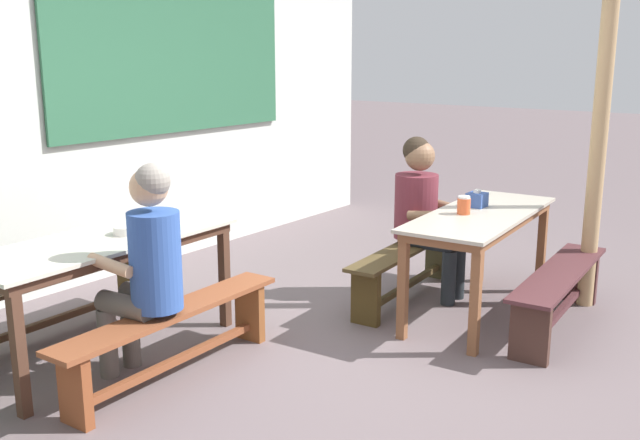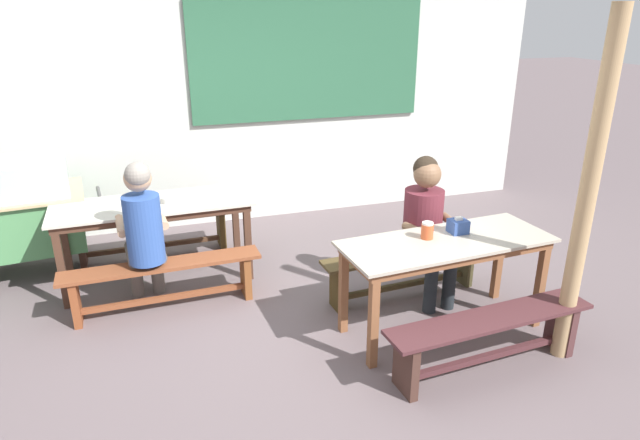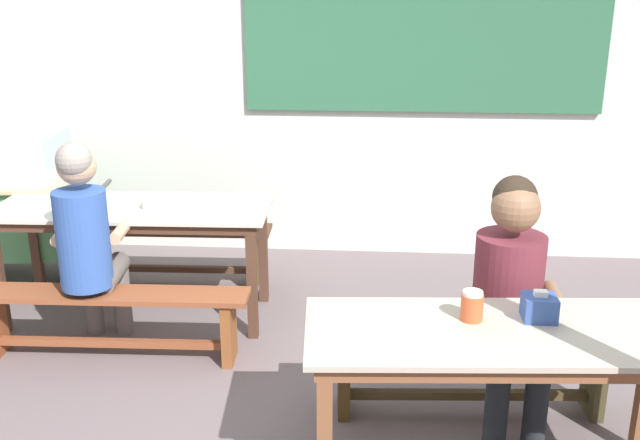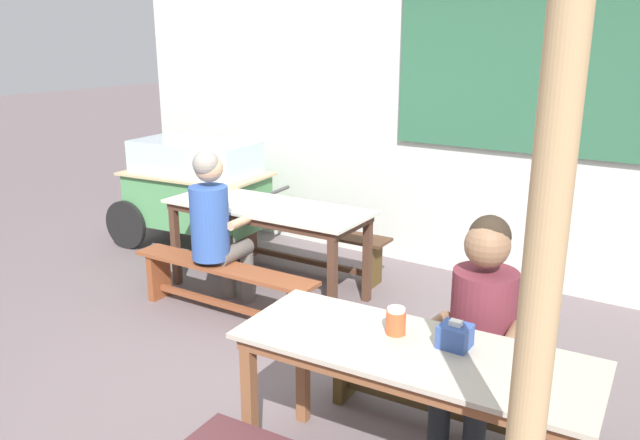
{
  "view_description": "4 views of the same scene",
  "coord_description": "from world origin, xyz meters",
  "px_view_note": "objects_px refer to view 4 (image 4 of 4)",
  "views": [
    {
      "loc": [
        -3.69,
        -2.41,
        1.88
      ],
      "look_at": [
        0.13,
        0.4,
        0.77
      ],
      "focal_mm": 40.47,
      "sensor_mm": 36.0,
      "label": 1
    },
    {
      "loc": [
        -1.06,
        -3.71,
        2.4
      ],
      "look_at": [
        0.34,
        0.6,
        0.65
      ],
      "focal_mm": 31.14,
      "sensor_mm": 36.0,
      "label": 2
    },
    {
      "loc": [
        0.48,
        -3.06,
        2.09
      ],
      "look_at": [
        0.21,
        0.49,
        0.93
      ],
      "focal_mm": 40.42,
      "sensor_mm": 36.0,
      "label": 3
    },
    {
      "loc": [
        2.12,
        -2.75,
        2.11
      ],
      "look_at": [
        -0.17,
        0.68,
        0.9
      ],
      "focal_mm": 35.8,
      "sensor_mm": 36.0,
      "label": 4
    }
  ],
  "objects_px": {
    "dining_table_far": "(267,215)",
    "soup_bowl": "(279,206)",
    "food_cart": "(195,186)",
    "dining_table_near": "(412,364)",
    "bench_near_back": "(449,383)",
    "bench_far_front": "(223,282)",
    "bench_far_back": "(306,242)",
    "person_right_near_table": "(480,320)",
    "tissue_box": "(455,336)",
    "person_left_back_turned": "(215,222)",
    "condiment_jar": "(396,321)",
    "wooden_support_post": "(535,346)"
  },
  "relations": [
    {
      "from": "dining_table_far",
      "to": "person_right_near_table",
      "type": "distance_m",
      "value": 2.42
    },
    {
      "from": "bench_far_back",
      "to": "dining_table_far",
      "type": "bearing_deg",
      "value": -88.27
    },
    {
      "from": "dining_table_far",
      "to": "food_cart",
      "type": "xyz_separation_m",
      "value": [
        -1.35,
        0.54,
        -0.04
      ]
    },
    {
      "from": "tissue_box",
      "to": "person_left_back_turned",
      "type": "bearing_deg",
      "value": 157.76
    },
    {
      "from": "dining_table_near",
      "to": "wooden_support_post",
      "type": "distance_m",
      "value": 1.04
    },
    {
      "from": "person_left_back_turned",
      "to": "tissue_box",
      "type": "distance_m",
      "value": 2.5
    },
    {
      "from": "food_cart",
      "to": "soup_bowl",
      "type": "xyz_separation_m",
      "value": [
        1.5,
        -0.58,
        0.15
      ]
    },
    {
      "from": "tissue_box",
      "to": "condiment_jar",
      "type": "bearing_deg",
      "value": -174.32
    },
    {
      "from": "bench_far_back",
      "to": "person_left_back_turned",
      "type": "xyz_separation_m",
      "value": [
        -0.08,
        -1.1,
        0.44
      ]
    },
    {
      "from": "dining_table_far",
      "to": "tissue_box",
      "type": "height_order",
      "value": "tissue_box"
    },
    {
      "from": "dining_table_far",
      "to": "food_cart",
      "type": "distance_m",
      "value": 1.45
    },
    {
      "from": "person_right_near_table",
      "to": "tissue_box",
      "type": "height_order",
      "value": "person_right_near_table"
    },
    {
      "from": "food_cart",
      "to": "person_left_back_turned",
      "type": "height_order",
      "value": "person_left_back_turned"
    },
    {
      "from": "tissue_box",
      "to": "wooden_support_post",
      "type": "height_order",
      "value": "wooden_support_post"
    },
    {
      "from": "dining_table_far",
      "to": "person_left_back_turned",
      "type": "distance_m",
      "value": 0.53
    },
    {
      "from": "dining_table_near",
      "to": "bench_near_back",
      "type": "relative_size",
      "value": 1.09
    },
    {
      "from": "bench_near_back",
      "to": "dining_table_near",
      "type": "bearing_deg",
      "value": -86.06
    },
    {
      "from": "bench_far_back",
      "to": "soup_bowl",
      "type": "xyz_separation_m",
      "value": [
        0.17,
        -0.62,
        0.5
      ]
    },
    {
      "from": "bench_far_front",
      "to": "food_cart",
      "type": "xyz_separation_m",
      "value": [
        -1.37,
        1.12,
        0.35
      ]
    },
    {
      "from": "bench_far_front",
      "to": "food_cart",
      "type": "relative_size",
      "value": 0.9
    },
    {
      "from": "bench_near_back",
      "to": "soup_bowl",
      "type": "relative_size",
      "value": 9.71
    },
    {
      "from": "dining_table_far",
      "to": "bench_far_back",
      "type": "distance_m",
      "value": 0.71
    },
    {
      "from": "dining_table_far",
      "to": "bench_far_back",
      "type": "bearing_deg",
      "value": 91.73
    },
    {
      "from": "dining_table_near",
      "to": "soup_bowl",
      "type": "height_order",
      "value": "soup_bowl"
    },
    {
      "from": "bench_near_back",
      "to": "dining_table_far",
      "type": "bearing_deg",
      "value": 153.98
    },
    {
      "from": "food_cart",
      "to": "wooden_support_post",
      "type": "bearing_deg",
      "value": -33.48
    },
    {
      "from": "bench_far_front",
      "to": "wooden_support_post",
      "type": "distance_m",
      "value": 3.27
    },
    {
      "from": "person_right_near_table",
      "to": "dining_table_far",
      "type": "bearing_deg",
      "value": 154.58
    },
    {
      "from": "dining_table_far",
      "to": "food_cart",
      "type": "relative_size",
      "value": 0.97
    },
    {
      "from": "food_cart",
      "to": "person_right_near_table",
      "type": "distance_m",
      "value": 3.87
    },
    {
      "from": "dining_table_near",
      "to": "bench_far_back",
      "type": "xyz_separation_m",
      "value": [
        -2.09,
        2.15,
        -0.39
      ]
    },
    {
      "from": "dining_table_far",
      "to": "bench_far_back",
      "type": "height_order",
      "value": "dining_table_far"
    },
    {
      "from": "bench_far_back",
      "to": "person_right_near_table",
      "type": "xyz_separation_m",
      "value": [
        2.2,
        -1.62,
        0.44
      ]
    },
    {
      "from": "dining_table_near",
      "to": "food_cart",
      "type": "height_order",
      "value": "food_cart"
    },
    {
      "from": "bench_far_back",
      "to": "bench_far_front",
      "type": "bearing_deg",
      "value": -88.27
    },
    {
      "from": "dining_table_near",
      "to": "bench_near_back",
      "type": "distance_m",
      "value": 0.7
    },
    {
      "from": "food_cart",
      "to": "dining_table_far",
      "type": "bearing_deg",
      "value": -21.9
    },
    {
      "from": "bench_far_back",
      "to": "condiment_jar",
      "type": "xyz_separation_m",
      "value": [
        1.96,
        -2.07,
        0.54
      ]
    },
    {
      "from": "bench_far_back",
      "to": "soup_bowl",
      "type": "height_order",
      "value": "soup_bowl"
    },
    {
      "from": "bench_far_back",
      "to": "person_right_near_table",
      "type": "height_order",
      "value": "person_right_near_table"
    },
    {
      "from": "dining_table_far",
      "to": "soup_bowl",
      "type": "distance_m",
      "value": 0.19
    },
    {
      "from": "bench_far_back",
      "to": "tissue_box",
      "type": "bearing_deg",
      "value": -42.39
    },
    {
      "from": "bench_far_back",
      "to": "bench_near_back",
      "type": "distance_m",
      "value": 2.58
    },
    {
      "from": "tissue_box",
      "to": "food_cart",
      "type": "bearing_deg",
      "value": 150.67
    },
    {
      "from": "dining_table_far",
      "to": "bench_near_back",
      "type": "bearing_deg",
      "value": -26.02
    },
    {
      "from": "bench_far_front",
      "to": "bench_near_back",
      "type": "relative_size",
      "value": 1.07
    },
    {
      "from": "dining_table_far",
      "to": "soup_bowl",
      "type": "relative_size",
      "value": 11.21
    },
    {
      "from": "bench_near_back",
      "to": "tissue_box",
      "type": "distance_m",
      "value": 0.74
    },
    {
      "from": "bench_far_back",
      "to": "person_left_back_turned",
      "type": "height_order",
      "value": "person_left_back_turned"
    },
    {
      "from": "person_left_back_turned",
      "to": "wooden_support_post",
      "type": "distance_m",
      "value": 3.31
    }
  ]
}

